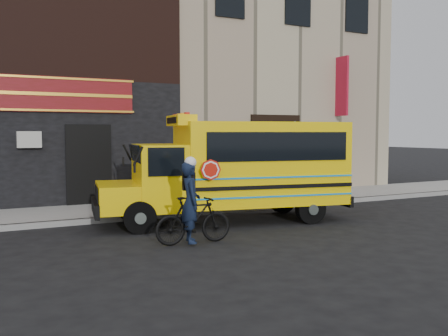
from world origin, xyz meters
name	(u,v)px	position (x,y,z in m)	size (l,w,h in m)	color
ground	(260,228)	(0.00, 0.00, 0.00)	(120.00, 120.00, 0.00)	black
curb	(216,211)	(0.00, 2.60, 0.07)	(40.00, 0.20, 0.15)	gray
sidewalk	(196,205)	(0.00, 4.10, 0.07)	(40.00, 3.00, 0.15)	gray
building	(135,48)	(-0.04, 10.45, 6.13)	(20.00, 10.70, 12.00)	tan
school_bus	(237,167)	(-0.03, 1.15, 1.51)	(7.16, 3.29, 2.92)	black
sign_pole	(295,158)	(3.28, 3.12, 1.58)	(0.09, 0.25, 2.85)	#454E49
bicycle	(194,220)	(-2.26, -0.91, 0.53)	(0.50, 1.76, 1.06)	black
cyclist	(191,204)	(-2.35, -0.95, 0.89)	(0.65, 0.43, 1.78)	black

